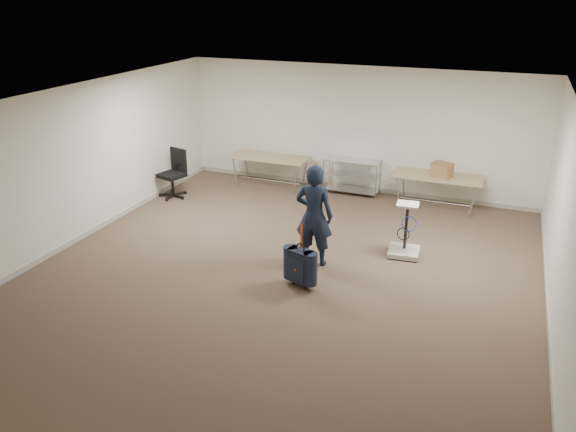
% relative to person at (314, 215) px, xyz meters
% --- Properties ---
extents(ground, '(9.00, 9.00, 0.00)m').
position_rel_person_xyz_m(ground, '(-0.33, -0.64, -0.87)').
color(ground, '#4D3F2F').
rests_on(ground, ground).
extents(room_shell, '(8.00, 9.00, 9.00)m').
position_rel_person_xyz_m(room_shell, '(-0.33, 0.75, -0.82)').
color(room_shell, white).
rests_on(room_shell, ground).
extents(folding_table_left, '(1.80, 0.75, 0.73)m').
position_rel_person_xyz_m(folding_table_left, '(-2.23, 3.31, -0.19)').
color(folding_table_left, '#95805B').
rests_on(folding_table_left, ground).
extents(folding_table_right, '(1.80, 0.75, 0.73)m').
position_rel_person_xyz_m(folding_table_right, '(1.57, 3.31, -0.19)').
color(folding_table_right, '#95805B').
rests_on(folding_table_right, ground).
extents(wire_shelf, '(1.22, 0.47, 0.80)m').
position_rel_person_xyz_m(wire_shelf, '(-0.33, 3.56, -0.43)').
color(wire_shelf, silver).
rests_on(wire_shelf, ground).
extents(person, '(0.65, 0.44, 1.73)m').
position_rel_person_xyz_m(person, '(0.00, 0.00, 0.00)').
color(person, black).
rests_on(person, ground).
extents(suitcase, '(0.43, 0.33, 1.06)m').
position_rel_person_xyz_m(suitcase, '(0.08, -0.84, -0.51)').
color(suitcase, black).
rests_on(suitcase, ground).
extents(office_chair, '(0.64, 0.64, 1.06)m').
position_rel_person_xyz_m(office_chair, '(-3.96, 1.94, -0.55)').
color(office_chair, black).
rests_on(office_chair, ground).
extents(equipment_cart, '(0.57, 0.57, 0.96)m').
position_rel_person_xyz_m(equipment_cart, '(1.38, 0.86, -0.61)').
color(equipment_cart, beige).
rests_on(equipment_cart, ground).
extents(cardboard_box, '(0.47, 0.41, 0.29)m').
position_rel_person_xyz_m(cardboard_box, '(1.63, 3.28, 0.01)').
color(cardboard_box, '#A2754B').
rests_on(cardboard_box, folding_table_right).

